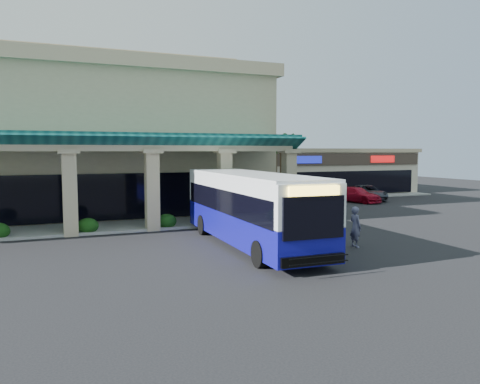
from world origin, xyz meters
name	(u,v)px	position (x,y,z in m)	size (l,w,h in m)	color
ground	(233,243)	(0.00, 0.00, 0.00)	(110.00, 110.00, 0.00)	black
main_building	(54,137)	(-8.00, 16.00, 5.67)	(30.80, 14.80, 11.35)	#BEAF88
arcade	(59,182)	(-8.00, 6.80, 2.85)	(30.00, 6.20, 5.70)	#0A4040
strip_mall	(303,171)	(18.00, 24.00, 2.45)	(22.50, 12.50, 4.90)	beige
palm_0	(282,168)	(8.50, 11.00, 3.30)	(2.40, 2.40, 6.60)	#1E4A13
palm_1	(276,171)	(9.50, 14.00, 2.90)	(2.40, 2.40, 5.80)	#1E4A13
broadleaf_tree	(232,175)	(7.50, 19.00, 2.41)	(2.60, 2.60, 4.81)	#10370C
transit_bus	(251,210)	(0.50, -1.00, 1.78)	(2.96, 12.73, 3.56)	#0F0E8C
pedestrian	(355,227)	(5.04, -3.28, 0.99)	(0.72, 0.47, 1.97)	#50516D
car_silver	(298,196)	(11.95, 14.46, 0.69)	(1.63, 4.05, 1.38)	slate
car_white	(319,195)	(13.25, 13.03, 0.78)	(1.65, 4.72, 1.55)	silver
car_red	(356,195)	(17.28, 13.17, 0.69)	(1.94, 4.77, 1.39)	maroon
car_gray	(366,193)	(19.27, 14.28, 0.71)	(2.37, 5.14, 1.43)	#393D47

